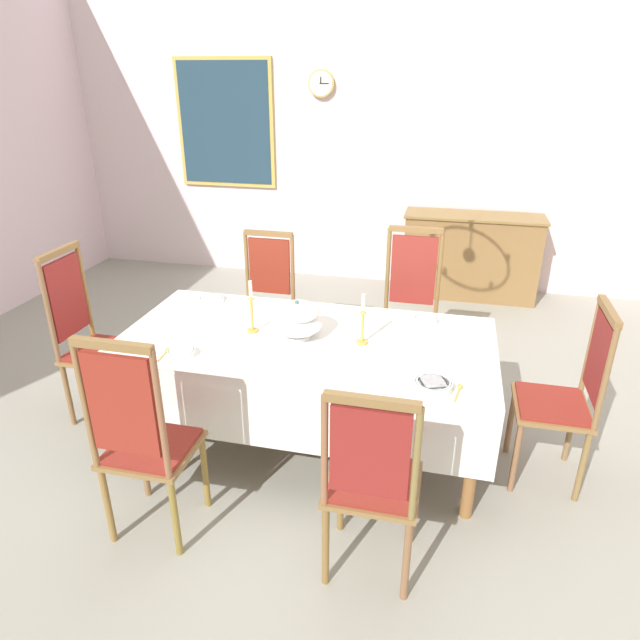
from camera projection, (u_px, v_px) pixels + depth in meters
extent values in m
cube|color=#9C9B8E|center=(310.00, 438.00, 3.83)|extent=(7.16, 6.42, 0.04)
cube|color=silver|center=(383.00, 123.00, 5.98)|extent=(7.16, 0.08, 3.54)
cylinder|color=olive|center=(125.00, 412.00, 3.42)|extent=(0.07, 0.07, 0.74)
cylinder|color=#926134|center=(472.00, 462.00, 2.98)|extent=(0.07, 0.07, 0.74)
cylinder|color=#8F5F41|center=(190.00, 346.00, 4.24)|extent=(0.07, 0.07, 0.74)
cylinder|color=#8E6443|center=(471.00, 377.00, 3.80)|extent=(0.07, 0.07, 0.74)
cube|color=olive|center=(306.00, 348.00, 3.48)|extent=(2.15, 1.00, 0.08)
cube|color=olive|center=(306.00, 340.00, 3.45)|extent=(2.27, 1.12, 0.03)
cube|color=white|center=(306.00, 338.00, 3.45)|extent=(2.29, 1.14, 0.00)
cube|color=white|center=(281.00, 418.00, 3.04)|extent=(2.29, 0.00, 0.43)
cube|color=white|center=(326.00, 331.00, 4.04)|extent=(2.29, 0.00, 0.43)
cube|color=white|center=(144.00, 349.00, 3.78)|extent=(0.00, 1.14, 0.43)
cube|color=white|center=(493.00, 390.00, 3.30)|extent=(0.00, 1.14, 0.43)
cylinder|color=olive|center=(143.00, 462.00, 3.19)|extent=(0.04, 0.04, 0.48)
cylinder|color=olive|center=(205.00, 472.00, 3.11)|extent=(0.04, 0.04, 0.48)
cylinder|color=olive|center=(108.00, 505.00, 2.87)|extent=(0.04, 0.04, 0.48)
cylinder|color=olive|center=(175.00, 518.00, 2.79)|extent=(0.04, 0.04, 0.48)
cube|color=olive|center=(152.00, 450.00, 2.89)|extent=(0.44, 0.42, 0.03)
cube|color=maroon|center=(152.00, 446.00, 2.88)|extent=(0.40, 0.38, 0.02)
cylinder|color=olive|center=(85.00, 406.00, 2.61)|extent=(0.03, 0.03, 0.69)
cylinder|color=#8E5D3F|center=(161.00, 417.00, 2.53)|extent=(0.03, 0.03, 0.69)
cube|color=maroon|center=(121.00, 405.00, 2.56)|extent=(0.34, 0.02, 0.52)
cube|color=olive|center=(111.00, 345.00, 2.43)|extent=(0.40, 0.04, 0.04)
cylinder|color=#925F3F|center=(281.00, 355.00, 4.39)|extent=(0.04, 0.04, 0.48)
cylinder|color=#905E31|center=(235.00, 349.00, 4.47)|extent=(0.04, 0.04, 0.48)
cylinder|color=#866344|center=(293.00, 335.00, 4.71)|extent=(0.04, 0.04, 0.48)
cylinder|color=olive|center=(251.00, 331.00, 4.79)|extent=(0.04, 0.04, 0.48)
cube|color=olive|center=(264.00, 314.00, 4.49)|extent=(0.44, 0.42, 0.03)
cube|color=maroon|center=(264.00, 311.00, 4.48)|extent=(0.40, 0.38, 0.02)
cylinder|color=olive|center=(293.00, 272.00, 4.49)|extent=(0.03, 0.03, 0.60)
cylinder|color=olive|center=(247.00, 268.00, 4.57)|extent=(0.03, 0.03, 0.60)
cube|color=maroon|center=(270.00, 266.00, 4.52)|extent=(0.34, 0.02, 0.46)
cube|color=olive|center=(268.00, 234.00, 4.40)|extent=(0.40, 0.04, 0.04)
cylinder|color=olive|center=(341.00, 494.00, 2.95)|extent=(0.04, 0.04, 0.48)
cylinder|color=brown|center=(413.00, 506.00, 2.87)|extent=(0.04, 0.04, 0.48)
cylinder|color=olive|center=(326.00, 545.00, 2.63)|extent=(0.04, 0.04, 0.48)
cylinder|color=brown|center=(406.00, 560.00, 2.55)|extent=(0.04, 0.04, 0.48)
cube|color=olive|center=(373.00, 484.00, 2.65)|extent=(0.44, 0.42, 0.03)
cube|color=maroon|center=(373.00, 480.00, 2.64)|extent=(0.40, 0.38, 0.02)
cylinder|color=#915D3E|center=(324.00, 452.00, 2.40)|extent=(0.03, 0.03, 0.57)
cylinder|color=olive|center=(416.00, 465.00, 2.31)|extent=(0.03, 0.03, 0.57)
cube|color=maroon|center=(370.00, 453.00, 2.34)|extent=(0.34, 0.02, 0.43)
cube|color=olive|center=(372.00, 401.00, 2.24)|extent=(0.40, 0.04, 0.04)
cylinder|color=brown|center=(429.00, 371.00, 4.15)|extent=(0.04, 0.04, 0.48)
cylinder|color=olive|center=(378.00, 365.00, 4.23)|extent=(0.04, 0.04, 0.48)
cylinder|color=olive|center=(431.00, 350.00, 4.47)|extent=(0.04, 0.04, 0.48)
cylinder|color=olive|center=(384.00, 345.00, 4.55)|extent=(0.04, 0.04, 0.48)
cube|color=olive|center=(408.00, 328.00, 4.25)|extent=(0.44, 0.42, 0.03)
cube|color=maroon|center=(408.00, 325.00, 4.24)|extent=(0.40, 0.38, 0.02)
cylinder|color=olive|center=(439.00, 277.00, 4.22)|extent=(0.03, 0.03, 0.71)
cylinder|color=olive|center=(388.00, 273.00, 4.30)|extent=(0.03, 0.03, 0.71)
cube|color=maroon|center=(413.00, 270.00, 4.25)|extent=(0.34, 0.02, 0.54)
cube|color=olive|center=(416.00, 230.00, 4.12)|extent=(0.40, 0.04, 0.04)
cylinder|color=olive|center=(144.00, 374.00, 4.11)|extent=(0.04, 0.04, 0.48)
cylinder|color=olive|center=(115.00, 401.00, 3.77)|extent=(0.04, 0.04, 0.48)
cylinder|color=olive|center=(100.00, 369.00, 4.18)|extent=(0.04, 0.04, 0.48)
cylinder|color=brown|center=(68.00, 395.00, 3.85)|extent=(0.04, 0.04, 0.48)
cube|color=olive|center=(101.00, 353.00, 3.87)|extent=(0.42, 0.44, 0.03)
cube|color=maroon|center=(101.00, 350.00, 3.86)|extent=(0.38, 0.40, 0.02)
cylinder|color=olive|center=(85.00, 292.00, 3.94)|extent=(0.03, 0.03, 0.71)
cylinder|color=brown|center=(49.00, 313.00, 3.59)|extent=(0.03, 0.03, 0.71)
cube|color=maroon|center=(67.00, 297.00, 3.75)|extent=(0.02, 0.34, 0.54)
cube|color=olive|center=(58.00, 252.00, 3.62)|extent=(0.04, 0.40, 0.04)
cylinder|color=#885E3F|center=(515.00, 457.00, 3.22)|extent=(0.04, 0.04, 0.48)
cylinder|color=#8C5F41|center=(511.00, 421.00, 3.56)|extent=(0.04, 0.04, 0.48)
cylinder|color=olive|center=(582.00, 467.00, 3.15)|extent=(0.04, 0.04, 0.48)
cylinder|color=olive|center=(571.00, 428.00, 3.49)|extent=(0.04, 0.04, 0.48)
cube|color=olive|center=(551.00, 407.00, 3.25)|extent=(0.42, 0.44, 0.03)
cube|color=maroon|center=(552.00, 404.00, 3.24)|extent=(0.38, 0.40, 0.02)
cylinder|color=olive|center=(605.00, 380.00, 2.91)|extent=(0.03, 0.03, 0.62)
cylinder|color=olive|center=(590.00, 347.00, 3.25)|extent=(0.03, 0.03, 0.62)
cube|color=maroon|center=(599.00, 357.00, 3.07)|extent=(0.02, 0.34, 0.47)
cube|color=olive|center=(609.00, 311.00, 2.95)|extent=(0.04, 0.40, 0.04)
cylinder|color=white|center=(297.00, 335.00, 3.45)|extent=(0.17, 0.17, 0.02)
ellipsoid|color=white|center=(297.00, 323.00, 3.42)|extent=(0.31, 0.31, 0.14)
ellipsoid|color=white|center=(297.00, 311.00, 3.39)|extent=(0.28, 0.28, 0.11)
sphere|color=#486E5F|center=(297.00, 302.00, 3.36)|extent=(0.03, 0.03, 0.03)
cylinder|color=gold|center=(253.00, 331.00, 3.52)|extent=(0.07, 0.07, 0.02)
cylinder|color=gold|center=(252.00, 314.00, 3.47)|extent=(0.02, 0.02, 0.21)
cone|color=gold|center=(251.00, 298.00, 3.42)|extent=(0.04, 0.04, 0.02)
cylinder|color=silver|center=(250.00, 289.00, 3.40)|extent=(0.02, 0.02, 0.10)
cylinder|color=gold|center=(362.00, 342.00, 3.37)|extent=(0.07, 0.07, 0.02)
cylinder|color=gold|center=(363.00, 327.00, 3.33)|extent=(0.02, 0.02, 0.19)
cone|color=gold|center=(363.00, 312.00, 3.29)|extent=(0.04, 0.04, 0.02)
cylinder|color=silver|center=(363.00, 302.00, 3.26)|extent=(0.02, 0.02, 0.10)
cylinder|color=white|center=(181.00, 353.00, 3.22)|extent=(0.16, 0.16, 0.04)
cylinder|color=white|center=(181.00, 352.00, 3.21)|extent=(0.13, 0.13, 0.03)
torus|color=#486E5F|center=(181.00, 350.00, 3.21)|extent=(0.15, 0.15, 0.01)
cylinder|color=white|center=(433.00, 385.00, 2.88)|extent=(0.20, 0.20, 0.04)
cylinder|color=white|center=(433.00, 384.00, 2.88)|extent=(0.16, 0.16, 0.03)
torus|color=#486E5F|center=(433.00, 382.00, 2.87)|extent=(0.19, 0.19, 0.01)
cylinder|color=white|center=(212.00, 299.00, 3.98)|extent=(0.17, 0.17, 0.03)
cylinder|color=white|center=(212.00, 298.00, 3.98)|extent=(0.14, 0.14, 0.02)
torus|color=#486E5F|center=(212.00, 297.00, 3.97)|extent=(0.17, 0.17, 0.01)
cylinder|color=white|center=(426.00, 320.00, 3.65)|extent=(0.15, 0.15, 0.03)
cylinder|color=white|center=(426.00, 319.00, 3.65)|extent=(0.12, 0.12, 0.02)
torus|color=#486E5F|center=(426.00, 318.00, 3.65)|extent=(0.15, 0.15, 0.01)
cube|color=gold|center=(162.00, 356.00, 3.21)|extent=(0.02, 0.14, 0.00)
ellipsoid|color=gold|center=(168.00, 349.00, 3.29)|extent=(0.03, 0.05, 0.01)
cube|color=gold|center=(457.00, 395.00, 2.83)|extent=(0.03, 0.14, 0.00)
ellipsoid|color=gold|center=(460.00, 386.00, 2.90)|extent=(0.03, 0.05, 0.01)
cube|color=olive|center=(470.00, 257.00, 6.02)|extent=(1.40, 0.44, 0.88)
cube|color=olive|center=(475.00, 216.00, 5.83)|extent=(1.44, 0.48, 0.02)
cube|color=#895E3D|center=(503.00, 253.00, 6.14)|extent=(0.59, 0.01, 0.70)
cube|color=brown|center=(438.00, 249.00, 6.29)|extent=(0.59, 0.01, 0.70)
cylinder|color=#D1B251|center=(321.00, 83.00, 5.90)|extent=(0.28, 0.05, 0.28)
cylinder|color=white|center=(321.00, 83.00, 5.87)|extent=(0.25, 0.01, 0.25)
cube|color=black|center=(321.00, 80.00, 5.85)|extent=(0.01, 0.00, 0.07)
cube|color=black|center=(324.00, 83.00, 5.86)|extent=(0.10, 0.00, 0.01)
cube|color=#D1B251|center=(225.00, 124.00, 6.32)|extent=(1.14, 0.04, 1.39)
cube|color=#243F51|center=(225.00, 124.00, 6.30)|extent=(1.06, 0.01, 1.31)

